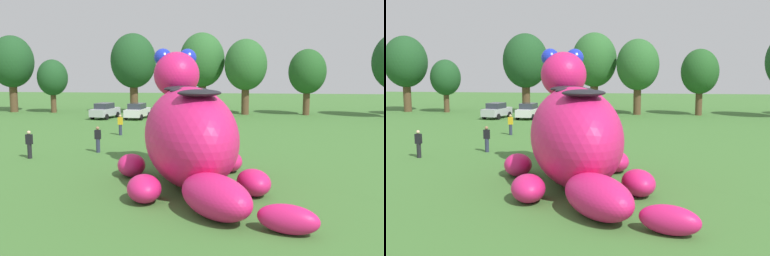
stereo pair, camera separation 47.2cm
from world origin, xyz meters
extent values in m
plane|color=#427533|center=(0.00, 0.00, 0.00)|extent=(160.00, 160.00, 0.00)
ellipsoid|color=#E01E6B|center=(0.28, 0.71, 2.30)|extent=(6.44, 9.06, 4.61)
ellipsoid|color=#E01E6B|center=(-0.80, 4.02, 5.10)|extent=(3.14, 3.30, 2.43)
sphere|color=#1E33CC|center=(-1.55, 4.15, 6.01)|extent=(0.97, 0.97, 0.97)
sphere|color=#1E33CC|center=(-0.28, 4.57, 6.01)|extent=(0.97, 0.97, 0.97)
ellipsoid|color=black|center=(-0.29, 2.46, 4.42)|extent=(2.21, 1.98, 0.31)
ellipsoid|color=black|center=(0.28, 0.71, 4.42)|extent=(2.21, 1.98, 0.31)
ellipsoid|color=black|center=(0.92, -1.24, 4.42)|extent=(2.21, 1.98, 0.31)
ellipsoid|color=#E01E6B|center=(-2.85, 2.05, 0.56)|extent=(1.95, 2.31, 1.13)
ellipsoid|color=#E01E6B|center=(2.01, 3.64, 0.56)|extent=(1.95, 2.31, 1.13)
ellipsoid|color=#E01E6B|center=(-1.26, -2.17, 0.56)|extent=(1.95, 2.31, 1.13)
ellipsoid|color=#E01E6B|center=(3.22, -0.70, 0.56)|extent=(1.95, 2.31, 1.13)
ellipsoid|color=#E01E6B|center=(1.75, -3.77, 0.81)|extent=(3.73, 4.04, 1.61)
ellipsoid|color=#E01E6B|center=(4.22, -5.05, 0.49)|extent=(2.32, 1.66, 0.99)
cube|color=#B7BABF|center=(-12.27, 27.38, 0.72)|extent=(2.46, 4.35, 0.80)
cube|color=#2D333D|center=(-12.29, 27.24, 1.42)|extent=(1.85, 2.22, 0.60)
cylinder|color=black|center=(-12.86, 28.79, 0.32)|extent=(0.36, 0.67, 0.64)
cylinder|color=black|center=(-11.19, 28.47, 0.32)|extent=(0.36, 0.67, 0.64)
cylinder|color=black|center=(-13.34, 26.30, 0.32)|extent=(0.36, 0.67, 0.64)
cylinder|color=black|center=(-11.68, 25.97, 0.32)|extent=(0.36, 0.67, 0.64)
cube|color=white|center=(-8.61, 27.41, 0.72)|extent=(2.13, 4.26, 0.80)
cube|color=#2D333D|center=(-8.63, 27.26, 1.42)|extent=(1.70, 2.12, 0.60)
cylinder|color=black|center=(-9.32, 28.76, 0.32)|extent=(0.31, 0.66, 0.64)
cylinder|color=black|center=(-7.63, 28.58, 0.32)|extent=(0.31, 0.66, 0.64)
cylinder|color=black|center=(-9.59, 26.23, 0.32)|extent=(0.31, 0.66, 0.64)
cylinder|color=black|center=(-7.90, 26.05, 0.32)|extent=(0.31, 0.66, 0.64)
cube|color=yellow|center=(-4.73, 26.73, 0.72)|extent=(2.09, 4.25, 0.80)
cube|color=#2D333D|center=(-4.74, 26.58, 1.42)|extent=(1.68, 2.10, 0.60)
cylinder|color=black|center=(-5.45, 28.08, 0.32)|extent=(0.30, 0.66, 0.64)
cylinder|color=black|center=(-3.76, 27.91, 0.32)|extent=(0.30, 0.66, 0.64)
cylinder|color=black|center=(-5.70, 25.55, 0.32)|extent=(0.30, 0.66, 0.64)
cylinder|color=black|center=(-4.01, 25.38, 0.32)|extent=(0.30, 0.66, 0.64)
cube|color=orange|center=(-1.40, 26.55, 0.72)|extent=(2.09, 4.25, 0.80)
cube|color=#2D333D|center=(-1.41, 26.40, 1.42)|extent=(1.68, 2.10, 0.60)
cylinder|color=black|center=(-2.12, 27.90, 0.32)|extent=(0.30, 0.66, 0.64)
cylinder|color=black|center=(-0.43, 27.73, 0.32)|extent=(0.30, 0.66, 0.64)
cylinder|color=black|center=(-2.37, 25.37, 0.32)|extent=(0.30, 0.66, 0.64)
cylinder|color=black|center=(-0.68, 25.21, 0.32)|extent=(0.30, 0.66, 0.64)
cylinder|color=brown|center=(-26.06, 33.28, 1.69)|extent=(0.97, 0.97, 3.38)
ellipsoid|color=#1E4C23|center=(-26.06, 33.28, 6.36)|extent=(5.41, 5.41, 6.49)
cylinder|color=brown|center=(-20.74, 33.15, 1.16)|extent=(0.67, 0.67, 2.33)
ellipsoid|color=#1E4C23|center=(-20.74, 33.15, 4.38)|extent=(3.73, 3.73, 4.47)
cylinder|color=brown|center=(-10.34, 32.91, 1.71)|extent=(0.98, 0.98, 3.42)
ellipsoid|color=#1E4C23|center=(-10.34, 32.91, 6.42)|extent=(5.46, 5.46, 6.56)
cylinder|color=brown|center=(-2.20, 35.29, 1.74)|extent=(1.00, 1.00, 3.49)
ellipsoid|color=#2D662D|center=(-2.20, 35.29, 6.56)|extent=(5.58, 5.58, 6.70)
cylinder|color=brown|center=(3.16, 33.46, 1.58)|extent=(0.90, 0.90, 3.16)
ellipsoid|color=#2D662D|center=(3.16, 33.46, 5.94)|extent=(5.05, 5.05, 6.07)
cylinder|color=brown|center=(10.37, 33.62, 1.37)|extent=(0.78, 0.78, 2.73)
ellipsoid|color=#235623|center=(10.37, 33.62, 5.14)|extent=(4.37, 4.37, 5.25)
cylinder|color=#2D334C|center=(-6.61, 8.02, 0.44)|extent=(0.26, 0.26, 0.88)
cube|color=black|center=(-6.61, 8.02, 1.18)|extent=(0.38, 0.22, 0.60)
sphere|color=#9E7051|center=(-6.61, 8.02, 1.60)|extent=(0.22, 0.22, 0.22)
cylinder|color=#2D334C|center=(-7.20, 15.51, 0.44)|extent=(0.26, 0.26, 0.88)
cube|color=gold|center=(-7.20, 15.51, 1.18)|extent=(0.38, 0.22, 0.60)
sphere|color=tan|center=(-7.20, 15.51, 1.60)|extent=(0.22, 0.22, 0.22)
cylinder|color=#726656|center=(0.16, 23.57, 0.44)|extent=(0.26, 0.26, 0.88)
cube|color=gold|center=(0.16, 23.57, 1.18)|extent=(0.38, 0.22, 0.60)
sphere|color=beige|center=(0.16, 23.57, 1.60)|extent=(0.22, 0.22, 0.22)
cylinder|color=black|center=(-10.11, 5.67, 0.44)|extent=(0.26, 0.26, 0.88)
cube|color=black|center=(-10.11, 5.67, 1.18)|extent=(0.38, 0.22, 0.60)
sphere|color=beige|center=(-10.11, 5.67, 1.60)|extent=(0.22, 0.22, 0.22)
camera|label=1|loc=(2.61, -19.11, 5.39)|focal=40.71mm
camera|label=2|loc=(3.07, -19.05, 5.39)|focal=40.71mm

